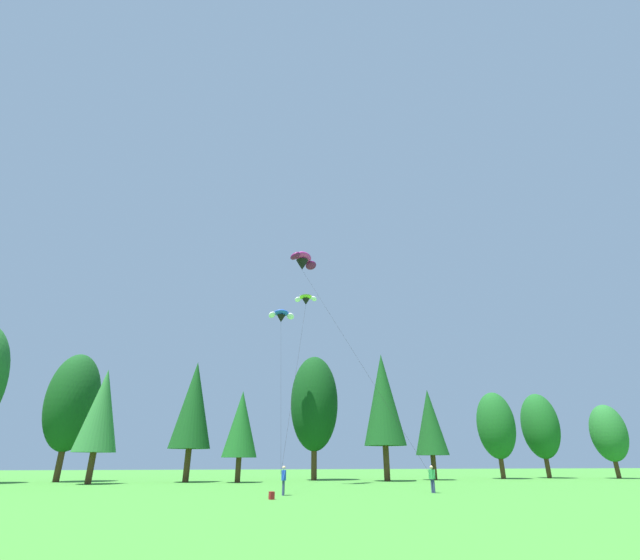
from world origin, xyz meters
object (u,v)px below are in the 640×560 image
parafoil_kite_mid_magenta (303,261)px  backpack (272,496)px  kite_flyer_mid (432,477)px  parafoil_kite_high_blue_white (281,316)px  kite_flyer_near (284,478)px  parafoil_kite_far_lime_white (306,299)px

parafoil_kite_mid_magenta → backpack: 25.54m
kite_flyer_mid → parafoil_kite_high_blue_white: bearing=115.5°
kite_flyer_mid → parafoil_kite_mid_magenta: parafoil_kite_mid_magenta is taller
kite_flyer_mid → parafoil_kite_mid_magenta: (-7.30, 10.81, 20.25)m
kite_flyer_mid → kite_flyer_near: bearing=-178.7°
kite_flyer_mid → parafoil_kite_far_lime_white: parafoil_kite_far_lime_white is taller
parafoil_kite_mid_magenta → parafoil_kite_far_lime_white: parafoil_kite_mid_magenta is taller
kite_flyer_mid → parafoil_kite_mid_magenta: 24.09m
parafoil_kite_high_blue_white → backpack: (-2.48, -21.15, -17.25)m
parafoil_kite_high_blue_white → parafoil_kite_mid_magenta: (1.29, -7.17, 3.79)m
parafoil_kite_high_blue_white → kite_flyer_mid: bearing=-64.5°
parafoil_kite_far_lime_white → backpack: 22.24m
parafoil_kite_far_lime_white → parafoil_kite_mid_magenta: bearing=-179.5°
kite_flyer_near → parafoil_kite_mid_magenta: 23.22m
kite_flyer_near → parafoil_kite_high_blue_white: size_ratio=0.09×
kite_flyer_near → kite_flyer_mid: bearing=1.3°
kite_flyer_near → parafoil_kite_high_blue_white: parafoil_kite_high_blue_white is taller
kite_flyer_mid → parafoil_kite_high_blue_white: size_ratio=0.09×
kite_flyer_near → backpack: kite_flyer_near is taller
kite_flyer_near → backpack: 3.22m
parafoil_kite_high_blue_white → parafoil_kite_mid_magenta: bearing=-79.8°
kite_flyer_mid → backpack: kite_flyer_mid is taller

